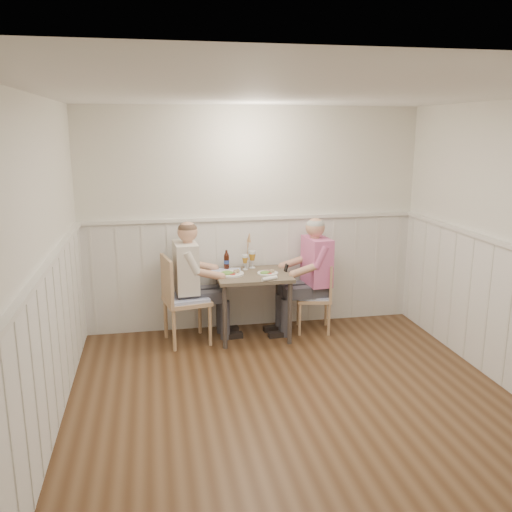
# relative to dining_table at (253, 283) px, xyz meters

# --- Properties ---
(ground_plane) EXTENTS (4.50, 4.50, 0.00)m
(ground_plane) POSITION_rel_dining_table_xyz_m (0.08, -1.84, -0.64)
(ground_plane) COLOR #482D18
(room_shell) EXTENTS (4.04, 4.54, 2.60)m
(room_shell) POSITION_rel_dining_table_xyz_m (0.08, -1.84, 0.88)
(room_shell) COLOR silver
(room_shell) RESTS_ON ground
(wainscot) EXTENTS (4.00, 4.49, 1.34)m
(wainscot) POSITION_rel_dining_table_xyz_m (0.08, -1.15, 0.05)
(wainscot) COLOR silver
(wainscot) RESTS_ON ground
(dining_table) EXTENTS (0.83, 0.70, 0.75)m
(dining_table) POSITION_rel_dining_table_xyz_m (0.00, 0.00, 0.00)
(dining_table) COLOR brown
(dining_table) RESTS_ON ground
(chair_right) EXTENTS (0.47, 0.47, 0.83)m
(chair_right) POSITION_rel_dining_table_xyz_m (0.79, 0.04, -0.19)
(chair_right) COLOR tan
(chair_right) RESTS_ON ground
(chair_left) EXTENTS (0.55, 0.55, 1.00)m
(chair_left) POSITION_rel_dining_table_xyz_m (-0.81, -0.04, -0.10)
(chair_left) COLOR tan
(chair_left) RESTS_ON ground
(man_in_pink) EXTENTS (0.66, 0.46, 1.38)m
(man_in_pink) POSITION_rel_dining_table_xyz_m (0.73, 0.05, -0.06)
(man_in_pink) COLOR #3F3F47
(man_in_pink) RESTS_ON ground
(diner_cream) EXTENTS (0.66, 0.46, 1.38)m
(diner_cream) POSITION_rel_dining_table_xyz_m (-0.70, 0.05, -0.06)
(diner_cream) COLOR #3F3F47
(diner_cream) RESTS_ON ground
(plate_man) EXTENTS (0.23, 0.23, 0.06)m
(plate_man) POSITION_rel_dining_table_xyz_m (0.16, -0.05, 0.13)
(plate_man) COLOR white
(plate_man) RESTS_ON dining_table
(plate_diner) EXTENTS (0.30, 0.30, 0.07)m
(plate_diner) POSITION_rel_dining_table_xyz_m (-0.27, -0.01, 0.13)
(plate_diner) COLOR white
(plate_diner) RESTS_ON dining_table
(beer_glass_a) EXTENTS (0.08, 0.08, 0.21)m
(beer_glass_a) POSITION_rel_dining_table_xyz_m (0.04, 0.25, 0.25)
(beer_glass_a) COLOR silver
(beer_glass_a) RESTS_ON dining_table
(beer_glass_b) EXTENTS (0.07, 0.07, 0.18)m
(beer_glass_b) POSITION_rel_dining_table_xyz_m (-0.05, 0.19, 0.23)
(beer_glass_b) COLOR silver
(beer_glass_b) RESTS_ON dining_table
(beer_bottle) EXTENTS (0.06, 0.06, 0.22)m
(beer_bottle) POSITION_rel_dining_table_xyz_m (-0.26, 0.26, 0.21)
(beer_bottle) COLOR black
(beer_bottle) RESTS_ON dining_table
(rolled_napkin) EXTENTS (0.19, 0.11, 0.04)m
(rolled_napkin) POSITION_rel_dining_table_xyz_m (0.13, -0.31, 0.13)
(rolled_napkin) COLOR white
(rolled_napkin) RESTS_ON dining_table
(grass_vase) EXTENTS (0.05, 0.05, 0.43)m
(grass_vase) POSITION_rel_dining_table_xyz_m (-0.02, 0.27, 0.30)
(grass_vase) COLOR silver
(grass_vase) RESTS_ON dining_table
(gingham_mat) EXTENTS (0.38, 0.32, 0.01)m
(gingham_mat) POSITION_rel_dining_table_xyz_m (-0.29, 0.15, 0.11)
(gingham_mat) COLOR #6C7BC4
(gingham_mat) RESTS_ON dining_table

